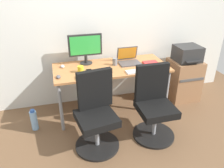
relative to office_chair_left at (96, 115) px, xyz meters
name	(u,v)px	position (x,y,z in m)	size (l,w,h in m)	color
ground_plane	(111,109)	(0.37, 0.68, -0.42)	(5.28, 5.28, 0.00)	brown
back_wall	(103,20)	(0.37, 1.12, 0.88)	(4.40, 0.04, 2.60)	silver
desk	(111,71)	(0.37, 0.68, 0.24)	(1.62, 0.71, 0.73)	#B77542
office_chair_left	(96,115)	(0.00, 0.00, 0.00)	(0.54, 0.54, 0.94)	black
office_chair_right	(154,106)	(0.74, 0.00, 0.00)	(0.54, 0.54, 0.94)	black
side_cabinet	(183,80)	(1.62, 0.74, -0.09)	(0.47, 0.46, 0.67)	#996B47
printer	(187,53)	(1.62, 0.74, 0.37)	(0.38, 0.40, 0.24)	#2D2D2D
water_bottle_on_floor	(34,120)	(-0.76, 0.49, -0.28)	(0.09, 0.09, 0.31)	#8CBFF2
desktop_monitor	(85,47)	(0.04, 0.90, 0.55)	(0.48, 0.18, 0.43)	#262626
open_laptop	(129,59)	(0.66, 0.76, 0.36)	(0.31, 0.27, 0.22)	#4C4C51
keyboard_by_monitor	(90,77)	(0.01, 0.40, 0.31)	(0.34, 0.12, 0.02)	#2D2D2D
keyboard_by_laptop	(138,71)	(0.67, 0.40, 0.31)	(0.34, 0.12, 0.02)	silver
mouse_by_monitor	(58,77)	(-0.38, 0.49, 0.32)	(0.06, 0.10, 0.03)	#515156
mouse_by_laptop	(62,66)	(-0.30, 0.83, 0.32)	(0.06, 0.10, 0.03)	#B7B7B7
coffee_mug	(81,69)	(-0.08, 0.58, 0.35)	(0.08, 0.08, 0.09)	yellow
pen_cup	(115,62)	(0.43, 0.72, 0.36)	(0.07, 0.07, 0.10)	slate
phone_near_monitor	(89,71)	(0.04, 0.58, 0.31)	(0.07, 0.14, 0.01)	black
notebook	(151,63)	(0.95, 0.63, 0.32)	(0.21, 0.15, 0.03)	red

